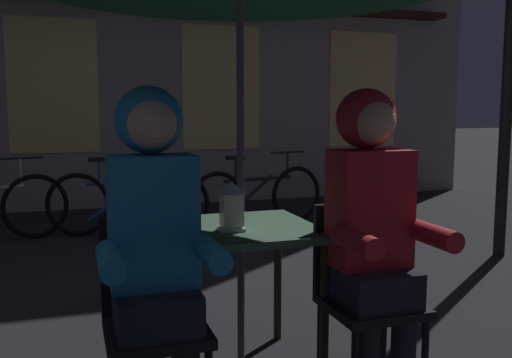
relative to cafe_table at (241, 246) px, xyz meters
name	(u,v)px	position (x,y,z in m)	size (l,w,h in m)	color
cafe_table	(241,246)	(0.00, 0.00, 0.00)	(0.72, 0.72, 0.74)	#42664C
lantern	(231,205)	(-0.07, -0.09, 0.22)	(0.11, 0.11, 0.23)	white
chair_left	(154,312)	(-0.48, -0.37, -0.15)	(0.40, 0.40, 0.87)	black
chair_right	(364,288)	(0.48, -0.37, -0.15)	(0.40, 0.40, 0.87)	black
person_left_hooded	(154,228)	(-0.48, -0.43, 0.21)	(0.45, 0.56, 1.40)	black
person_right_hooded	(372,214)	(0.48, -0.43, 0.21)	(0.45, 0.56, 1.40)	black
bicycle_third	(128,202)	(-0.23, 3.32, -0.29)	(1.65, 0.42, 0.84)	black
bicycle_fourth	(258,197)	(1.17, 3.25, -0.29)	(1.65, 0.43, 0.84)	black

